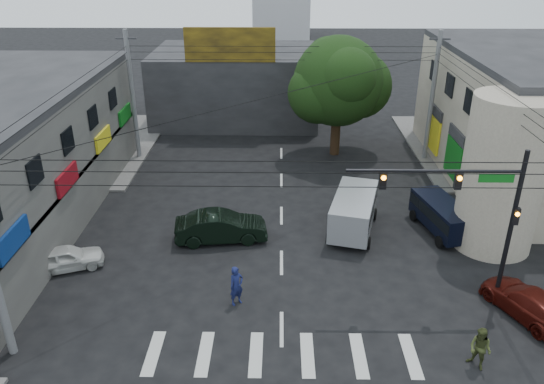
{
  "coord_description": "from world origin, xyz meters",
  "views": [
    {
      "loc": [
        -0.14,
        -20.36,
        14.56
      ],
      "look_at": [
        -0.51,
        4.0,
        2.95
      ],
      "focal_mm": 35.0,
      "sensor_mm": 36.0,
      "label": 1
    }
  ],
  "objects_px": {
    "street_tree": "(338,82)",
    "maroon_sedan": "(529,303)",
    "white_compact": "(66,258)",
    "utility_pole_far_left": "(133,97)",
    "utility_pole_far_right": "(432,98)",
    "silver_minivan": "(353,213)",
    "dark_sedan": "(221,227)",
    "pedestrian_olive": "(480,349)",
    "traffic_gantry": "(475,205)",
    "traffic_officer": "(236,286)",
    "navy_van": "(441,217)"
  },
  "relations": [
    {
      "from": "dark_sedan",
      "to": "white_compact",
      "type": "xyz_separation_m",
      "value": [
        -7.28,
        -2.85,
        -0.19
      ]
    },
    {
      "from": "utility_pole_far_right",
      "to": "silver_minivan",
      "type": "bearing_deg",
      "value": -121.6
    },
    {
      "from": "maroon_sedan",
      "to": "silver_minivan",
      "type": "height_order",
      "value": "silver_minivan"
    },
    {
      "from": "white_compact",
      "to": "silver_minivan",
      "type": "height_order",
      "value": "silver_minivan"
    },
    {
      "from": "utility_pole_far_right",
      "to": "silver_minivan",
      "type": "distance_m",
      "value": 13.02
    },
    {
      "from": "street_tree",
      "to": "white_compact",
      "type": "xyz_separation_m",
      "value": [
        -14.5,
        -15.68,
        -4.87
      ]
    },
    {
      "from": "traffic_gantry",
      "to": "navy_van",
      "type": "relative_size",
      "value": 1.54
    },
    {
      "from": "silver_minivan",
      "to": "utility_pole_far_right",
      "type": "bearing_deg",
      "value": -16.96
    },
    {
      "from": "white_compact",
      "to": "silver_minivan",
      "type": "bearing_deg",
      "value": -95.29
    },
    {
      "from": "traffic_gantry",
      "to": "maroon_sedan",
      "type": "distance_m",
      "value": 5.05
    },
    {
      "from": "street_tree",
      "to": "traffic_officer",
      "type": "relative_size",
      "value": 4.66
    },
    {
      "from": "silver_minivan",
      "to": "pedestrian_olive",
      "type": "distance_m",
      "value": 10.92
    },
    {
      "from": "maroon_sedan",
      "to": "utility_pole_far_right",
      "type": "bearing_deg",
      "value": -114.12
    },
    {
      "from": "maroon_sedan",
      "to": "pedestrian_olive",
      "type": "distance_m",
      "value": 4.44
    },
    {
      "from": "utility_pole_far_left",
      "to": "navy_van",
      "type": "distance_m",
      "value": 22.34
    },
    {
      "from": "white_compact",
      "to": "traffic_officer",
      "type": "xyz_separation_m",
      "value": [
        8.52,
        -2.63,
        0.33
      ]
    },
    {
      "from": "white_compact",
      "to": "maroon_sedan",
      "type": "height_order",
      "value": "maroon_sedan"
    },
    {
      "from": "street_tree",
      "to": "navy_van",
      "type": "relative_size",
      "value": 1.86
    },
    {
      "from": "traffic_gantry",
      "to": "traffic_officer",
      "type": "height_order",
      "value": "traffic_gantry"
    },
    {
      "from": "silver_minivan",
      "to": "traffic_officer",
      "type": "height_order",
      "value": "silver_minivan"
    },
    {
      "from": "maroon_sedan",
      "to": "silver_minivan",
      "type": "bearing_deg",
      "value": -72.02
    },
    {
      "from": "utility_pole_far_left",
      "to": "utility_pole_far_right",
      "type": "relative_size",
      "value": 1.0
    },
    {
      "from": "white_compact",
      "to": "maroon_sedan",
      "type": "relative_size",
      "value": 0.79
    },
    {
      "from": "utility_pole_far_left",
      "to": "maroon_sedan",
      "type": "xyz_separation_m",
      "value": [
        21.0,
        -17.94,
        -3.95
      ]
    },
    {
      "from": "dark_sedan",
      "to": "pedestrian_olive",
      "type": "height_order",
      "value": "pedestrian_olive"
    },
    {
      "from": "traffic_gantry",
      "to": "utility_pole_far_right",
      "type": "distance_m",
      "value": 17.21
    },
    {
      "from": "utility_pole_far_left",
      "to": "pedestrian_olive",
      "type": "height_order",
      "value": "utility_pole_far_left"
    },
    {
      "from": "white_compact",
      "to": "silver_minivan",
      "type": "distance_m",
      "value": 14.99
    },
    {
      "from": "street_tree",
      "to": "dark_sedan",
      "type": "relative_size",
      "value": 1.74
    },
    {
      "from": "utility_pole_far_right",
      "to": "white_compact",
      "type": "bearing_deg",
      "value": -145.05
    },
    {
      "from": "utility_pole_far_right",
      "to": "white_compact",
      "type": "relative_size",
      "value": 2.4
    },
    {
      "from": "traffic_gantry",
      "to": "maroon_sedan",
      "type": "xyz_separation_m",
      "value": [
        2.68,
        -0.94,
        -4.18
      ]
    },
    {
      "from": "utility_pole_far_left",
      "to": "navy_van",
      "type": "relative_size",
      "value": 1.97
    },
    {
      "from": "utility_pole_far_left",
      "to": "street_tree",
      "type": "bearing_deg",
      "value": 3.95
    },
    {
      "from": "maroon_sedan",
      "to": "pedestrian_olive",
      "type": "relative_size",
      "value": 2.75
    },
    {
      "from": "street_tree",
      "to": "silver_minivan",
      "type": "relative_size",
      "value": 1.64
    },
    {
      "from": "silver_minivan",
      "to": "pedestrian_olive",
      "type": "height_order",
      "value": "silver_minivan"
    },
    {
      "from": "maroon_sedan",
      "to": "pedestrian_olive",
      "type": "xyz_separation_m",
      "value": [
        -3.16,
        -3.11,
        0.23
      ]
    },
    {
      "from": "navy_van",
      "to": "silver_minivan",
      "type": "bearing_deg",
      "value": 75.56
    },
    {
      "from": "dark_sedan",
      "to": "navy_van",
      "type": "xyz_separation_m",
      "value": [
        11.95,
        1.08,
        0.09
      ]
    },
    {
      "from": "traffic_gantry",
      "to": "navy_van",
      "type": "bearing_deg",
      "value": 81.76
    },
    {
      "from": "traffic_gantry",
      "to": "utility_pole_far_right",
      "type": "relative_size",
      "value": 0.78
    },
    {
      "from": "street_tree",
      "to": "maroon_sedan",
      "type": "distance_m",
      "value": 20.6
    },
    {
      "from": "silver_minivan",
      "to": "navy_van",
      "type": "relative_size",
      "value": 1.13
    },
    {
      "from": "dark_sedan",
      "to": "white_compact",
      "type": "distance_m",
      "value": 7.82
    },
    {
      "from": "street_tree",
      "to": "traffic_gantry",
      "type": "bearing_deg",
      "value": -78.01
    },
    {
      "from": "pedestrian_olive",
      "to": "maroon_sedan",
      "type": "bearing_deg",
      "value": 94.87
    },
    {
      "from": "silver_minivan",
      "to": "white_compact",
      "type": "bearing_deg",
      "value": 120.16
    },
    {
      "from": "maroon_sedan",
      "to": "traffic_officer",
      "type": "distance_m",
      "value": 12.5
    },
    {
      "from": "white_compact",
      "to": "traffic_officer",
      "type": "height_order",
      "value": "traffic_officer"
    }
  ]
}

